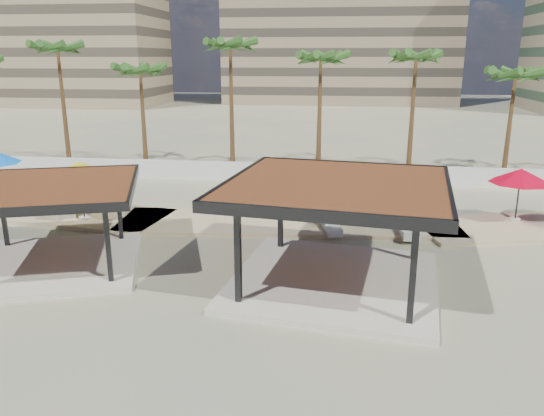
{
  "coord_description": "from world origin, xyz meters",
  "views": [
    {
      "loc": [
        4.27,
        -17.0,
        7.74
      ],
      "look_at": [
        1.53,
        4.94,
        1.4
      ],
      "focal_mm": 35.0,
      "sensor_mm": 36.0,
      "label": 1
    }
  ],
  "objects_px": {
    "umbrella_c": "(521,176)",
    "lounger_a": "(66,209)",
    "pavilion_central": "(336,224)",
    "lounger_c": "(408,229)",
    "pavilion_west": "(50,218)",
    "lounger_b": "(331,227)"
  },
  "relations": [
    {
      "from": "pavilion_central",
      "to": "lounger_a",
      "type": "distance_m",
      "value": 15.01
    },
    {
      "from": "lounger_a",
      "to": "lounger_b",
      "type": "relative_size",
      "value": 1.22
    },
    {
      "from": "lounger_a",
      "to": "lounger_b",
      "type": "distance_m",
      "value": 13.26
    },
    {
      "from": "lounger_b",
      "to": "pavilion_west",
      "type": "bearing_deg",
      "value": 102.94
    },
    {
      "from": "umbrella_c",
      "to": "lounger_a",
      "type": "xyz_separation_m",
      "value": [
        -21.91,
        -1.48,
        -1.96
      ]
    },
    {
      "from": "umbrella_c",
      "to": "lounger_a",
      "type": "relative_size",
      "value": 1.31
    },
    {
      "from": "pavilion_central",
      "to": "umbrella_c",
      "type": "xyz_separation_m",
      "value": [
        8.5,
        7.99,
        0.14
      ]
    },
    {
      "from": "lounger_b",
      "to": "pavilion_central",
      "type": "bearing_deg",
      "value": 169.02
    },
    {
      "from": "pavilion_west",
      "to": "lounger_a",
      "type": "relative_size",
      "value": 3.2
    },
    {
      "from": "pavilion_west",
      "to": "umbrella_c",
      "type": "xyz_separation_m",
      "value": [
        19.14,
        7.68,
        0.43
      ]
    },
    {
      "from": "pavilion_west",
      "to": "lounger_a",
      "type": "bearing_deg",
      "value": 96.0
    },
    {
      "from": "pavilion_central",
      "to": "lounger_a",
      "type": "xyz_separation_m",
      "value": [
        -13.4,
        6.51,
        -1.82
      ]
    },
    {
      "from": "lounger_a",
      "to": "lounger_c",
      "type": "distance_m",
      "value": 16.61
    },
    {
      "from": "pavilion_west",
      "to": "umbrella_c",
      "type": "bearing_deg",
      "value": 3.8
    },
    {
      "from": "umbrella_c",
      "to": "lounger_b",
      "type": "distance_m",
      "value": 9.29
    },
    {
      "from": "lounger_a",
      "to": "lounger_b",
      "type": "bearing_deg",
      "value": -123.74
    },
    {
      "from": "lounger_c",
      "to": "pavilion_central",
      "type": "bearing_deg",
      "value": 145.67
    },
    {
      "from": "pavilion_west",
      "to": "lounger_a",
      "type": "xyz_separation_m",
      "value": [
        -2.77,
        6.2,
        -1.52
      ]
    },
    {
      "from": "pavilion_central",
      "to": "lounger_a",
      "type": "bearing_deg",
      "value": 162.39
    },
    {
      "from": "pavilion_central",
      "to": "lounger_a",
      "type": "relative_size",
      "value": 3.31
    },
    {
      "from": "lounger_c",
      "to": "pavilion_west",
      "type": "bearing_deg",
      "value": 106.29
    },
    {
      "from": "umbrella_c",
      "to": "lounger_b",
      "type": "xyz_separation_m",
      "value": [
        -8.7,
        -2.59,
        -2.0
      ]
    }
  ]
}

